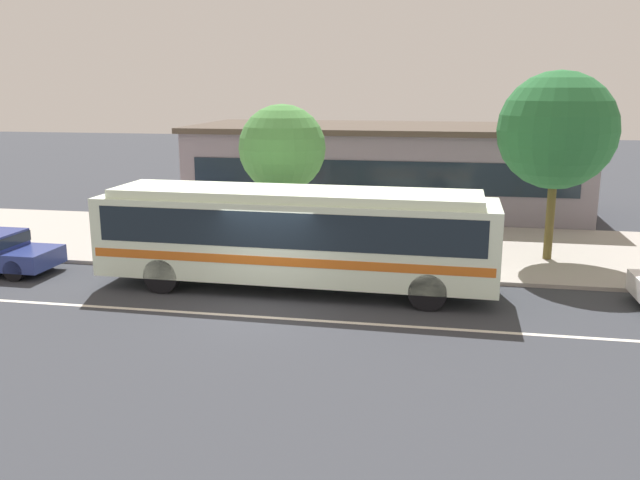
# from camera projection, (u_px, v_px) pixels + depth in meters

# --- Properties ---
(ground_plane) EXTENTS (120.00, 120.00, 0.00)m
(ground_plane) POSITION_uv_depth(u_px,v_px,m) (264.00, 307.00, 17.60)
(ground_plane) COLOR #33363D
(sidewalk_slab) EXTENTS (60.00, 8.00, 0.12)m
(sidewalk_slab) POSITION_uv_depth(u_px,v_px,m) (314.00, 244.00, 24.36)
(sidewalk_slab) COLOR #A49C95
(sidewalk_slab) RESTS_ON ground_plane
(lane_stripe_center) EXTENTS (56.00, 0.16, 0.01)m
(lane_stripe_center) POSITION_uv_depth(u_px,v_px,m) (255.00, 317.00, 16.83)
(lane_stripe_center) COLOR silver
(lane_stripe_center) RESTS_ON ground_plane
(transit_bus) EXTENTS (11.28, 2.79, 2.89)m
(transit_bus) POSITION_uv_depth(u_px,v_px,m) (295.00, 232.00, 18.78)
(transit_bus) COLOR white
(transit_bus) RESTS_ON ground_plane
(pedestrian_waiting_near_sign) EXTENTS (0.38, 0.38, 1.63)m
(pedestrian_waiting_near_sign) POSITION_uv_depth(u_px,v_px,m) (409.00, 234.00, 21.31)
(pedestrian_waiting_near_sign) COLOR #35322D
(pedestrian_waiting_near_sign) RESTS_ON sidewalk_slab
(pedestrian_walking_along_curb) EXTENTS (0.47, 0.47, 1.63)m
(pedestrian_walking_along_curb) POSITION_uv_depth(u_px,v_px,m) (314.00, 229.00, 21.96)
(pedestrian_walking_along_curb) COLOR #353131
(pedestrian_walking_along_curb) RESTS_ON sidewalk_slab
(pedestrian_standing_by_tree) EXTENTS (0.42, 0.42, 1.72)m
(pedestrian_standing_by_tree) POSITION_uv_depth(u_px,v_px,m) (258.00, 224.00, 22.58)
(pedestrian_standing_by_tree) COLOR #2E2156
(pedestrian_standing_by_tree) RESTS_ON sidewalk_slab
(bus_stop_sign) EXTENTS (0.08, 0.44, 2.52)m
(bus_stop_sign) POSITION_uv_depth(u_px,v_px,m) (433.00, 223.00, 19.72)
(bus_stop_sign) COLOR gray
(bus_stop_sign) RESTS_ON sidewalk_slab
(street_tree_near_stop) EXTENTS (2.93, 2.93, 5.00)m
(street_tree_near_stop) POSITION_uv_depth(u_px,v_px,m) (282.00, 149.00, 22.32)
(street_tree_near_stop) COLOR brown
(street_tree_near_stop) RESTS_ON sidewalk_slab
(street_tree_mid_block) EXTENTS (3.74, 3.74, 6.08)m
(street_tree_mid_block) POSITION_uv_depth(u_px,v_px,m) (557.00, 131.00, 21.05)
(street_tree_mid_block) COLOR brown
(street_tree_mid_block) RESTS_ON sidewalk_slab
(station_building) EXTENTS (17.74, 7.70, 3.93)m
(station_building) POSITION_uv_depth(u_px,v_px,m) (386.00, 168.00, 30.93)
(station_building) COLOR gray
(station_building) RESTS_ON ground_plane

